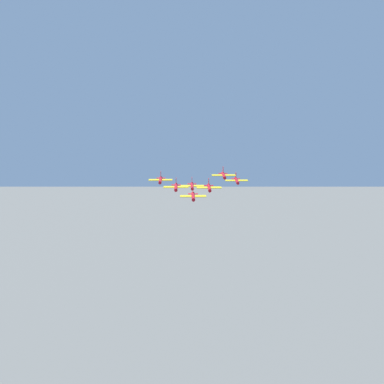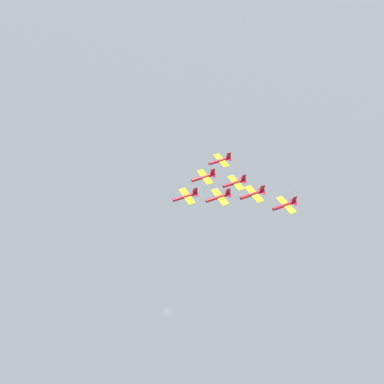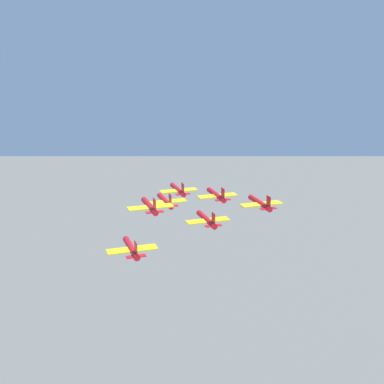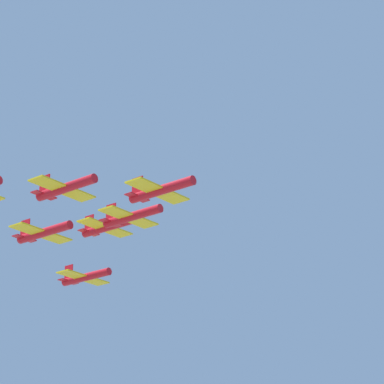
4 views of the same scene
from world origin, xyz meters
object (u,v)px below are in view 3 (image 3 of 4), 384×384
Objects in this scene: jet_0 at (178,190)px; jet_4 at (207,220)px; jet_2 at (217,195)px; jet_5 at (261,203)px; jet_6 at (132,249)px; jet_1 at (166,201)px; jet_3 at (150,206)px.

jet_0 is 23.20m from jet_4.
jet_5 is at bearing -59.53° from jet_2.
jet_6 is at bearing -150.46° from jet_4.
jet_6 is (1.54, -26.85, -2.01)m from jet_1.
jet_3 reaches higher than jet_6.
jet_1 reaches higher than jet_4.
jet_0 is 1.00× the size of jet_4.
jet_5 is (23.44, 1.72, 0.84)m from jet_1.
jet_1 is 1.00× the size of jet_5.
jet_3 is 14.41m from jet_4.
jet_1 is 1.00× the size of jet_3.
jet_3 is (-10.57, -21.00, 2.50)m from jet_2.
jet_4 is (0.77, -13.42, -2.16)m from jet_2.
jet_2 is at bearing -59.53° from jet_0.
jet_2 is 1.00× the size of jet_5.
jet_0 is 13.47m from jet_1.
jet_1 is 23.52m from jet_5.
jet_1 is 13.64m from jet_2.
jet_5 reaches higher than jet_2.
jet_1 is at bearing 120.47° from jet_4.
jet_4 is (12.88, -19.27, -1.07)m from jet_0.
jet_2 is 1.00× the size of jet_6.
jet_1 is 1.00× the size of jet_2.
jet_4 is 1.00× the size of jet_6.
jet_2 is 1.00× the size of jet_3.
jet_6 is (2.31, -40.27, -1.22)m from jet_0.
jet_6 is (-21.91, -28.57, -2.85)m from jet_5.
jet_3 reaches higher than jet_2.
jet_5 is at bearing -29.54° from jet_1.
jet_4 is at bearing -0.00° from jet_3.
jet_3 is at bearing -120.47° from jet_1.
jet_1 is at bearing 150.46° from jet_5.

